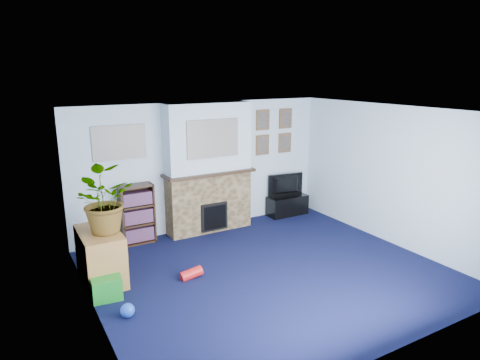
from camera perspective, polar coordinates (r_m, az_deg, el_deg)
floor at (r=6.61m, az=3.86°, el=-12.09°), size 5.00×4.50×0.01m
ceiling at (r=5.95m, az=4.25°, el=9.10°), size 5.00×4.50×0.01m
wall_back at (r=8.08m, az=-4.86°, el=1.84°), size 5.00×0.04×2.40m
wall_front at (r=4.59m, az=20.04°, el=-8.80°), size 5.00×0.04×2.40m
wall_left at (r=5.27m, az=-19.29°, el=-5.76°), size 0.04×4.50×2.40m
wall_right at (r=7.81m, az=19.48°, el=0.62°), size 0.04×4.50×2.40m
chimney_breast at (r=7.90m, az=-4.23°, el=1.45°), size 1.72×0.50×2.40m
collage_main at (r=7.61m, az=-3.62°, el=5.52°), size 1.00×0.03×0.68m
collage_left at (r=7.45m, az=-15.80°, el=4.83°), size 0.90×0.03×0.58m
portrait_tl at (r=8.56m, az=3.06°, el=7.99°), size 0.30×0.03×0.40m
portrait_tr at (r=8.87m, az=6.08°, el=8.15°), size 0.30×0.03×0.40m
portrait_bl at (r=8.62m, az=3.02°, el=4.69°), size 0.30×0.03×0.40m
portrait_br at (r=8.93m, az=6.00°, el=4.96°), size 0.30×0.03×0.40m
tv_stand at (r=9.04m, az=6.32°, el=-3.24°), size 0.86×0.36×0.41m
television at (r=8.95m, az=6.31°, el=-0.70°), size 0.80×0.20×0.46m
bookshelf at (r=7.68m, az=-13.55°, el=-4.60°), size 0.58×0.28×1.05m
sideboard at (r=6.51m, az=-18.07°, el=-9.83°), size 0.54×0.96×0.75m
potted_plant at (r=6.19m, az=-18.13°, el=-2.70°), size 1.05×1.08×0.91m
mantel_clock at (r=7.83m, az=-4.42°, el=1.60°), size 0.09×0.06×0.13m
mantel_candle at (r=8.02m, az=-1.71°, el=2.00°), size 0.05×0.05×0.18m
mantel_teddy at (r=7.64m, az=-7.72°, el=1.15°), size 0.12×0.12×0.12m
mantel_can at (r=8.21m, az=0.77°, el=2.16°), size 0.06×0.06×0.11m
green_crate at (r=6.10m, az=-17.34°, el=-13.67°), size 0.41×0.34×0.30m
toy_ball at (r=5.65m, az=-14.76°, el=-16.46°), size 0.18×0.18×0.18m
toy_block at (r=6.33m, az=-17.84°, el=-12.95°), size 0.20×0.20×0.24m
toy_tube at (r=6.42m, az=-6.50°, el=-12.30°), size 0.34×0.15×0.19m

